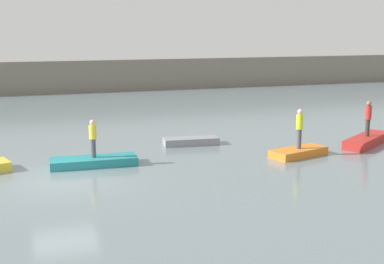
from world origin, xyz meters
The scene contains 9 objects.
ground_plane centered at (0.00, 0.00, 0.00)m, with size 120.00×120.00×0.00m, color slate.
embankment_wall centered at (0.00, 29.34, 1.47)m, with size 80.00×1.20×2.94m, color gray.
rowboat_teal centered at (1.49, 2.07, 0.19)m, with size 3.70×1.22×0.37m, color teal.
rowboat_grey centered at (6.81, 4.71, 0.18)m, with size 2.79×0.95×0.37m, color gray.
rowboat_orange centered at (10.81, 0.84, 0.18)m, with size 2.82×1.14×0.36m, color orange.
rowboat_red centered at (15.31, 1.83, 0.23)m, with size 3.90×1.05×0.46m, color red.
person_red_shirt centered at (15.31, 1.83, 1.47)m, with size 0.32×0.32×1.81m.
person_hiviz_shirt centered at (10.81, 0.84, 1.40)m, with size 0.32×0.32×1.86m.
person_yellow_shirt centered at (1.49, 2.07, 1.29)m, with size 0.32×0.32×1.65m.
Camera 1 is at (-1.48, -20.18, 5.86)m, focal length 49.15 mm.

